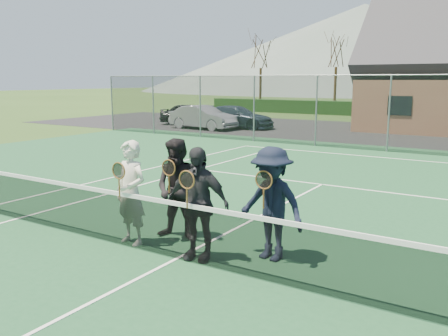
# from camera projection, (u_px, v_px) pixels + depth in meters

# --- Properties ---
(ground) EXTENTS (220.00, 220.00, 0.00)m
(ground) POSITION_uv_depth(u_px,v_px,m) (418.00, 136.00, 24.16)
(ground) COLOR #2C491A
(ground) RESTS_ON ground
(court_surface) EXTENTS (30.00, 30.00, 0.02)m
(court_surface) POSITION_uv_depth(u_px,v_px,m) (177.00, 260.00, 7.53)
(court_surface) COLOR #1C4C2B
(court_surface) RESTS_ON ground
(tarmac_carpark) EXTENTS (40.00, 12.00, 0.01)m
(tarmac_carpark) POSITION_uv_depth(u_px,v_px,m) (342.00, 131.00, 26.25)
(tarmac_carpark) COLOR black
(tarmac_carpark) RESTS_ON ground
(hill_west) EXTENTS (110.00, 110.00, 18.00)m
(hill_west) POSITION_uv_depth(u_px,v_px,m) (363.00, 49.00, 97.97)
(hill_west) COLOR #516159
(hill_west) RESTS_ON ground
(car_a) EXTENTS (4.26, 2.81, 1.35)m
(car_a) POSITION_uv_depth(u_px,v_px,m) (192.00, 114.00, 29.97)
(car_a) COLOR black
(car_a) RESTS_ON ground
(car_b) EXTENTS (4.22, 1.75, 1.36)m
(car_b) POSITION_uv_depth(u_px,v_px,m) (203.00, 117.00, 27.26)
(car_b) COLOR gray
(car_b) RESTS_ON ground
(car_c) EXTENTS (4.63, 2.16, 1.31)m
(car_c) POSITION_uv_depth(u_px,v_px,m) (237.00, 117.00, 27.79)
(car_c) COLOR #192433
(car_c) RESTS_ON ground
(court_markings) EXTENTS (11.03, 23.83, 0.01)m
(court_markings) POSITION_uv_depth(u_px,v_px,m) (177.00, 259.00, 7.52)
(court_markings) COLOR white
(court_markings) RESTS_ON court_surface
(tennis_net) EXTENTS (11.68, 0.08, 1.10)m
(tennis_net) POSITION_uv_depth(u_px,v_px,m) (176.00, 228.00, 7.43)
(tennis_net) COLOR slate
(tennis_net) RESTS_ON ground
(perimeter_fence) EXTENTS (30.07, 0.07, 3.02)m
(perimeter_fence) POSITION_uv_depth(u_px,v_px,m) (389.00, 113.00, 18.47)
(perimeter_fence) COLOR slate
(perimeter_fence) RESTS_ON ground
(tree_a) EXTENTS (3.20, 3.20, 7.77)m
(tree_a) POSITION_uv_depth(u_px,v_px,m) (261.00, 46.00, 42.29)
(tree_a) COLOR #322112
(tree_a) RESTS_ON ground
(tree_b) EXTENTS (3.20, 3.20, 7.77)m
(tree_b) POSITION_uv_depth(u_px,v_px,m) (337.00, 43.00, 38.62)
(tree_b) COLOR #3B2615
(tree_b) RESTS_ON ground
(player_a) EXTENTS (0.71, 0.54, 1.80)m
(player_a) POSITION_uv_depth(u_px,v_px,m) (131.00, 193.00, 8.09)
(player_a) COLOR silver
(player_a) RESTS_ON court_surface
(player_b) EXTENTS (0.99, 0.83, 1.80)m
(player_b) POSITION_uv_depth(u_px,v_px,m) (179.00, 189.00, 8.36)
(player_b) COLOR black
(player_b) RESTS_ON court_surface
(player_c) EXTENTS (1.11, 0.60, 1.80)m
(player_c) POSITION_uv_depth(u_px,v_px,m) (197.00, 204.00, 7.39)
(player_c) COLOR #222327
(player_c) RESTS_ON court_surface
(player_d) EXTENTS (1.25, 0.84, 1.80)m
(player_d) POSITION_uv_depth(u_px,v_px,m) (271.00, 204.00, 7.38)
(player_d) COLOR black
(player_d) RESTS_ON court_surface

